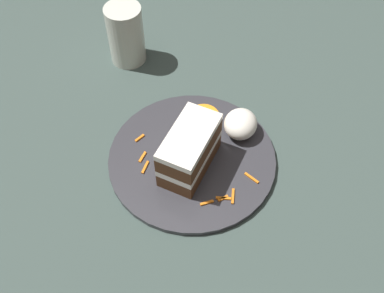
% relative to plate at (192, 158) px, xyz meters
% --- Properties ---
extents(ground_plane, '(6.00, 6.00, 0.00)m').
position_rel_plate_xyz_m(ground_plane, '(-0.05, 0.01, -0.03)').
color(ground_plane, black).
rests_on(ground_plane, ground).
extents(dining_table, '(1.36, 1.13, 0.03)m').
position_rel_plate_xyz_m(dining_table, '(-0.05, 0.01, -0.02)').
color(dining_table, '#384742').
rests_on(dining_table, ground).
extents(plate, '(0.29, 0.29, 0.01)m').
position_rel_plate_xyz_m(plate, '(0.00, 0.00, 0.00)').
color(plate, '#333338').
rests_on(plate, dining_table).
extents(cake_slice, '(0.13, 0.08, 0.08)m').
position_rel_plate_xyz_m(cake_slice, '(-0.02, -0.00, 0.05)').
color(cake_slice, '#4C2D19').
rests_on(cake_slice, plate).
extents(cream_dollop, '(0.06, 0.06, 0.04)m').
position_rel_plate_xyz_m(cream_dollop, '(0.08, -0.07, 0.03)').
color(cream_dollop, white).
rests_on(cream_dollop, plate).
extents(orange_garnish, '(0.06, 0.06, 0.01)m').
position_rel_plate_xyz_m(orange_garnish, '(0.09, 0.00, 0.01)').
color(orange_garnish, orange).
rests_on(orange_garnish, plate).
extents(carrot_shreds_scatter, '(0.11, 0.23, 0.00)m').
position_rel_plate_xyz_m(carrot_shreds_scatter, '(-0.04, -0.02, 0.01)').
color(carrot_shreds_scatter, orange).
rests_on(carrot_shreds_scatter, plate).
extents(drinking_glass, '(0.07, 0.07, 0.12)m').
position_rel_plate_xyz_m(drinking_glass, '(0.21, 0.20, 0.05)').
color(drinking_glass, beige).
rests_on(drinking_glass, dining_table).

